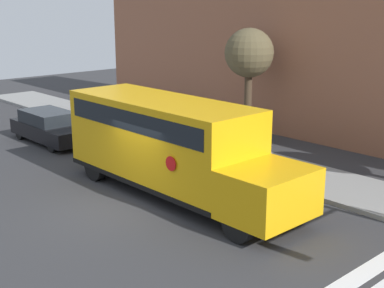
{
  "coord_description": "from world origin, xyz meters",
  "views": [
    {
      "loc": [
        13.01,
        -8.89,
        6.19
      ],
      "look_at": [
        0.63,
        2.46,
        1.72
      ],
      "focal_mm": 50.0,
      "sensor_mm": 36.0,
      "label": 1
    }
  ],
  "objects": [
    {
      "name": "building_backdrop",
      "position": [
        0.0,
        13.0,
        4.23
      ],
      "size": [
        32.0,
        4.0,
        8.46
      ],
      "color": "#935B42",
      "rests_on": "ground"
    },
    {
      "name": "ground_plane",
      "position": [
        0.0,
        0.0,
        0.0
      ],
      "size": [
        60.0,
        60.0,
        0.0
      ],
      "primitive_type": "plane",
      "color": "#333335"
    },
    {
      "name": "sidewalk_strip",
      "position": [
        0.0,
        6.5,
        0.07
      ],
      "size": [
        44.0,
        3.0,
        0.15
      ],
      "color": "gray",
      "rests_on": "ground"
    },
    {
      "name": "tree_far_sidewalk",
      "position": [
        -3.0,
        9.25,
        3.92
      ],
      "size": [
        2.2,
        2.2,
        5.1
      ],
      "color": "#423323",
      "rests_on": "ground"
    },
    {
      "name": "parked_car",
      "position": [
        -8.77,
        2.33,
        0.71
      ],
      "size": [
        4.61,
        1.81,
        1.42
      ],
      "color": "black",
      "rests_on": "ground"
    },
    {
      "name": "school_bus",
      "position": [
        0.11,
        1.96,
        1.78
      ],
      "size": [
        9.21,
        2.57,
        3.13
      ],
      "color": "#EAA80F",
      "rests_on": "ground"
    }
  ]
}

